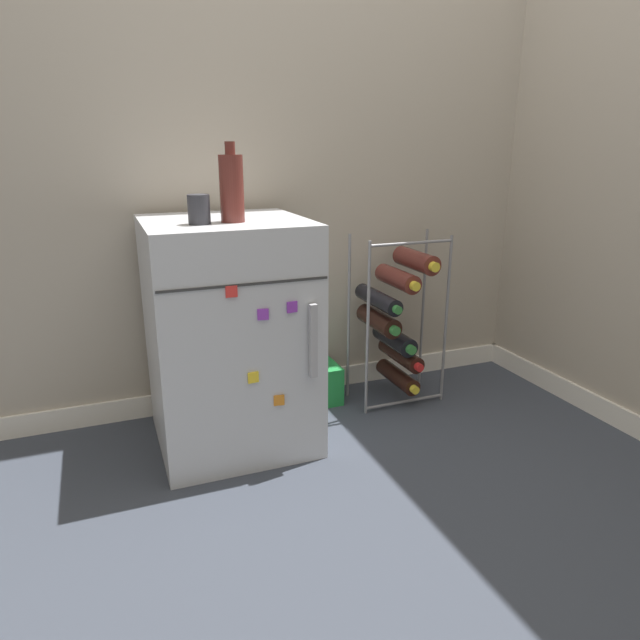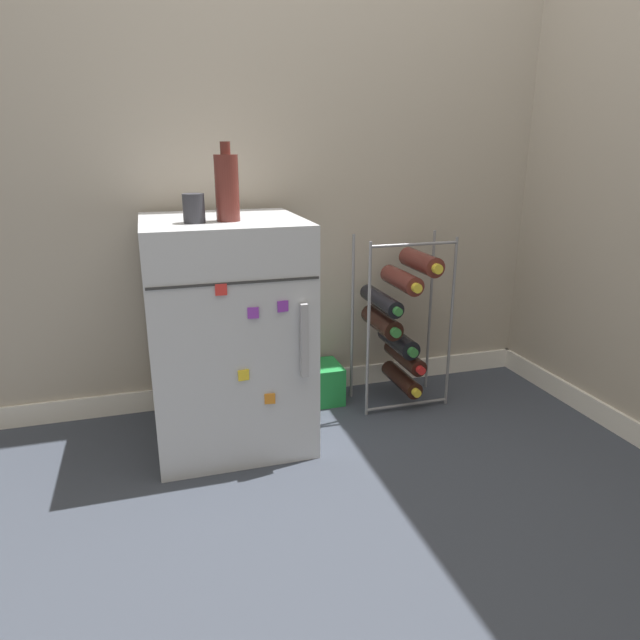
% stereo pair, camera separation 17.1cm
% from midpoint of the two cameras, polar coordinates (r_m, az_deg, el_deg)
% --- Properties ---
extents(ground_plane, '(14.00, 14.00, 0.00)m').
position_cam_midpoint_polar(ground_plane, '(2.05, 7.58, -14.46)').
color(ground_plane, '#333842').
extents(wall_back, '(7.02, 0.07, 2.50)m').
position_cam_midpoint_polar(wall_back, '(2.43, 1.35, 21.13)').
color(wall_back, '#9E9384').
rests_on(wall_back, ground_plane).
extents(mini_fridge, '(0.55, 0.57, 0.83)m').
position_cam_midpoint_polar(mini_fridge, '(2.10, -6.98, -1.26)').
color(mini_fridge, '#B7BABF').
rests_on(mini_fridge, ground_plane).
extents(wine_rack, '(0.38, 0.33, 0.72)m').
position_cam_midpoint_polar(wine_rack, '(2.41, 9.93, 0.03)').
color(wine_rack, slate).
rests_on(wine_rack, ground_plane).
extents(soda_box, '(0.20, 0.18, 0.17)m').
position_cam_midpoint_polar(soda_box, '(2.48, 1.69, -6.36)').
color(soda_box, '#1E7F38').
rests_on(soda_box, ground_plane).
extents(fridge_top_cup, '(0.07, 0.07, 0.09)m').
position_cam_midpoint_polar(fridge_top_cup, '(1.89, -9.96, 10.93)').
color(fridge_top_cup, '#28282D').
rests_on(fridge_top_cup, mini_fridge).
extents(fridge_top_bottle, '(0.08, 0.08, 0.25)m').
position_cam_midpoint_polar(fridge_top_bottle, '(1.92, -6.72, 13.07)').
color(fridge_top_bottle, '#56231E').
rests_on(fridge_top_bottle, mini_fridge).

